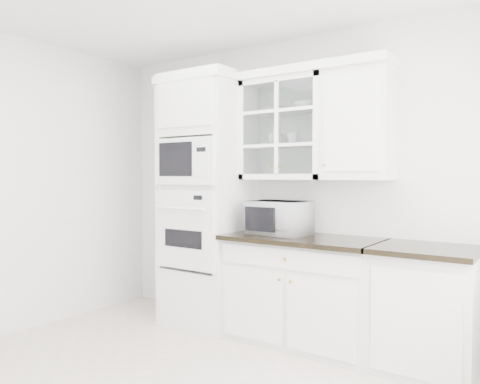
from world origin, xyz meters
The scene contains 12 objects.
room_shell centered at (0.00, 0.43, 1.78)m, with size 4.00×3.50×2.70m.
oven_column centered at (-0.75, 1.42, 1.20)m, with size 0.76×0.68×2.40m.
base_cabinet_run centered at (0.28, 1.45, 0.46)m, with size 1.32×0.67×0.92m.
extra_base_cabinet centered at (1.28, 1.45, 0.46)m, with size 0.72×0.67×0.92m.
upper_cabinet_glass centered at (0.03, 1.58, 1.85)m, with size 0.80×0.33×0.90m.
upper_cabinet_solid centered at (0.71, 1.58, 1.85)m, with size 0.55×0.33×0.90m, color white.
crown_molding centered at (-0.07, 1.56, 2.33)m, with size 2.14×0.38×0.07m, color white.
countertop_microwave centered at (0.05, 1.45, 1.07)m, with size 0.51×0.42×0.29m, color white.
bowl_a centered at (-0.11, 1.59, 2.03)m, with size 0.20×0.20×0.05m, color white.
bowl_b centered at (0.22, 1.59, 2.04)m, with size 0.21×0.21×0.07m, color white.
cup_a centered at (-0.07, 1.58, 1.76)m, with size 0.13×0.13×0.11m, color white.
cup_b centered at (0.10, 1.57, 1.76)m, with size 0.11×0.11×0.10m, color white.
Camera 1 is at (2.10, -2.10, 1.43)m, focal length 35.00 mm.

